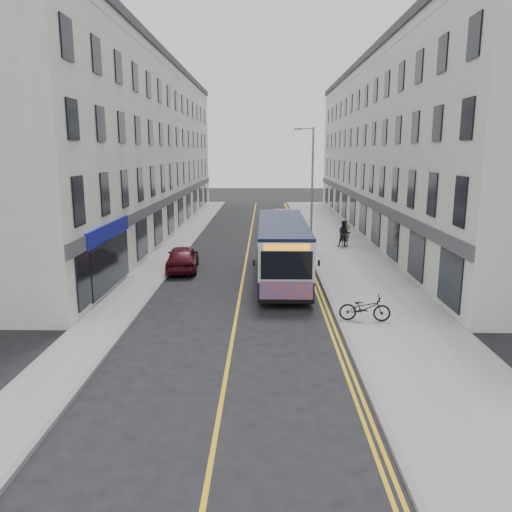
{
  "coord_description": "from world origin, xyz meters",
  "views": [
    {
      "loc": [
        1.13,
        -19.25,
        6.46
      ],
      "look_at": [
        0.71,
        3.79,
        1.6
      ],
      "focal_mm": 35.0,
      "sensor_mm": 36.0,
      "label": 1
    }
  ],
  "objects_px": {
    "pedestrian_near": "(345,232)",
    "pedestrian_far": "(344,234)",
    "city_bus": "(282,248)",
    "bicycle": "(365,308)",
    "car_white": "(282,218)",
    "car_maroon": "(183,258)",
    "streetlamp": "(311,183)"
  },
  "relations": [
    {
      "from": "streetlamp",
      "to": "pedestrian_far",
      "type": "relative_size",
      "value": 4.49
    },
    {
      "from": "streetlamp",
      "to": "car_maroon",
      "type": "distance_m",
      "value": 10.64
    },
    {
      "from": "pedestrian_near",
      "to": "streetlamp",
      "type": "bearing_deg",
      "value": -151.5
    },
    {
      "from": "bicycle",
      "to": "pedestrian_far",
      "type": "height_order",
      "value": "pedestrian_far"
    },
    {
      "from": "bicycle",
      "to": "car_maroon",
      "type": "distance_m",
      "value": 11.95
    },
    {
      "from": "pedestrian_near",
      "to": "car_maroon",
      "type": "relative_size",
      "value": 0.44
    },
    {
      "from": "bicycle",
      "to": "car_maroon",
      "type": "bearing_deg",
      "value": 49.26
    },
    {
      "from": "streetlamp",
      "to": "car_white",
      "type": "xyz_separation_m",
      "value": [
        -1.52,
        10.25,
        -3.68
      ]
    },
    {
      "from": "pedestrian_near",
      "to": "pedestrian_far",
      "type": "xyz_separation_m",
      "value": [
        -0.15,
        -0.52,
        -0.02
      ]
    },
    {
      "from": "streetlamp",
      "to": "city_bus",
      "type": "relative_size",
      "value": 0.77
    },
    {
      "from": "city_bus",
      "to": "bicycle",
      "type": "bearing_deg",
      "value": -66.53
    },
    {
      "from": "city_bus",
      "to": "bicycle",
      "type": "relative_size",
      "value": 5.35
    },
    {
      "from": "pedestrian_far",
      "to": "car_maroon",
      "type": "height_order",
      "value": "pedestrian_far"
    },
    {
      "from": "car_white",
      "to": "car_maroon",
      "type": "distance_m",
      "value": 17.82
    },
    {
      "from": "streetlamp",
      "to": "pedestrian_near",
      "type": "xyz_separation_m",
      "value": [
        2.44,
        0.42,
        -3.35
      ]
    },
    {
      "from": "car_white",
      "to": "car_maroon",
      "type": "bearing_deg",
      "value": -112.01
    },
    {
      "from": "car_white",
      "to": "streetlamp",
      "type": "bearing_deg",
      "value": -83.74
    },
    {
      "from": "bicycle",
      "to": "car_maroon",
      "type": "xyz_separation_m",
      "value": [
        -8.34,
        8.57,
        0.08
      ]
    },
    {
      "from": "pedestrian_far",
      "to": "car_maroon",
      "type": "bearing_deg",
      "value": -144.85
    },
    {
      "from": "car_white",
      "to": "car_maroon",
      "type": "height_order",
      "value": "car_white"
    },
    {
      "from": "pedestrian_far",
      "to": "car_white",
      "type": "bearing_deg",
      "value": 112.31
    },
    {
      "from": "pedestrian_near",
      "to": "car_white",
      "type": "distance_m",
      "value": 10.6
    },
    {
      "from": "pedestrian_near",
      "to": "pedestrian_far",
      "type": "height_order",
      "value": "pedestrian_near"
    },
    {
      "from": "city_bus",
      "to": "pedestrian_near",
      "type": "xyz_separation_m",
      "value": [
        4.6,
        8.78,
        -0.61
      ]
    },
    {
      "from": "streetlamp",
      "to": "bicycle",
      "type": "xyz_separation_m",
      "value": [
        0.77,
        -15.08,
        -3.76
      ]
    },
    {
      "from": "streetlamp",
      "to": "car_white",
      "type": "distance_m",
      "value": 10.99
    },
    {
      "from": "streetlamp",
      "to": "pedestrian_far",
      "type": "distance_m",
      "value": 4.08
    },
    {
      "from": "streetlamp",
      "to": "car_white",
      "type": "relative_size",
      "value": 1.87
    },
    {
      "from": "pedestrian_far",
      "to": "car_white",
      "type": "distance_m",
      "value": 11.03
    },
    {
      "from": "streetlamp",
      "to": "pedestrian_near",
      "type": "relative_size",
      "value": 4.39
    },
    {
      "from": "pedestrian_far",
      "to": "car_white",
      "type": "relative_size",
      "value": 0.42
    },
    {
      "from": "bicycle",
      "to": "pedestrian_near",
      "type": "relative_size",
      "value": 1.06
    }
  ]
}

